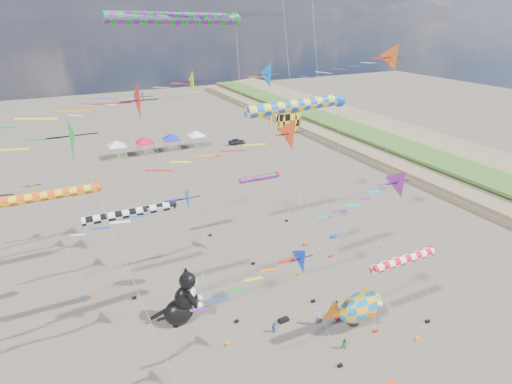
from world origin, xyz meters
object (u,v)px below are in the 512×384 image
object	(u,v)px
parked_car	(237,141)
child_green	(345,344)
cat_inflatable	(181,296)
fish_inflatable	(360,307)
person_adult	(318,317)
child_blue	(274,328)

from	to	relation	value
parked_car	child_green	bearing A→B (deg)	167.15
cat_inflatable	child_green	bearing A→B (deg)	-22.99
fish_inflatable	parked_car	distance (m)	53.21
cat_inflatable	fish_inflatable	distance (m)	14.84
person_adult	parked_car	bearing A→B (deg)	66.16
fish_inflatable	cat_inflatable	bearing A→B (deg)	149.51
cat_inflatable	child_green	world-z (taller)	cat_inflatable
fish_inflatable	person_adult	bearing A→B (deg)	146.97
fish_inflatable	parked_car	bearing A→B (deg)	76.85
person_adult	parked_car	world-z (taller)	person_adult
person_adult	child_blue	size ratio (longest dim) A/B	1.77
person_adult	child_green	bearing A→B (deg)	-90.32
cat_inflatable	child_blue	distance (m)	8.15
cat_inflatable	child_blue	bearing A→B (deg)	-19.78
cat_inflatable	parked_car	distance (m)	50.81
child_green	parked_car	bearing A→B (deg)	107.29
cat_inflatable	child_blue	xyz separation A→B (m)	(6.27, -4.79, -2.07)
parked_car	fish_inflatable	bearing A→B (deg)	169.32
cat_inflatable	child_blue	world-z (taller)	cat_inflatable
child_green	child_blue	world-z (taller)	child_green
person_adult	parked_car	size ratio (longest dim) A/B	0.50
cat_inflatable	fish_inflatable	bearing A→B (deg)	-12.91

